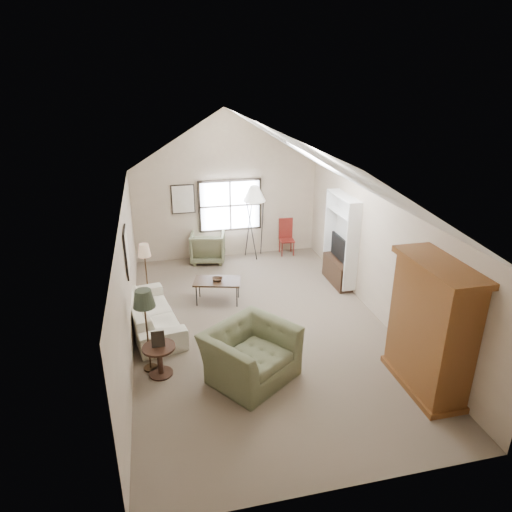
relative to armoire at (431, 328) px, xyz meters
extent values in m
cube|color=#6B5B4D|center=(-2.18, 2.40, -1.10)|extent=(5.00, 8.00, 0.01)
cube|color=#B9A68C|center=(-2.18, 6.40, 0.15)|extent=(5.00, 0.01, 2.50)
cube|color=#B9A68C|center=(-2.18, -1.60, 0.15)|extent=(5.00, 0.01, 2.50)
cube|color=#B9A68C|center=(-4.68, 2.40, 0.15)|extent=(0.01, 8.00, 2.50)
cube|color=#B9A68C|center=(0.32, 2.40, 0.15)|extent=(0.01, 8.00, 2.50)
cube|color=black|center=(-2.08, 6.36, 0.35)|extent=(1.72, 0.08, 1.42)
cube|color=black|center=(-4.65, 2.70, 0.65)|extent=(0.68, 0.04, 0.88)
cube|color=black|center=(-3.33, 6.37, 0.60)|extent=(0.62, 0.04, 0.78)
cube|color=brown|center=(0.00, 0.00, 0.00)|extent=(0.60, 1.50, 2.20)
cube|color=white|center=(0.16, 4.00, 0.05)|extent=(0.32, 1.30, 2.10)
cube|color=#382316|center=(0.14, 4.00, -0.80)|extent=(0.34, 1.18, 0.60)
cube|color=black|center=(0.14, 4.00, -0.18)|extent=(0.05, 0.90, 0.55)
imported|color=beige|center=(-4.31, 2.86, -0.77)|extent=(1.29, 2.37, 0.65)
imported|color=#6B6D4C|center=(-2.72, 0.86, -0.65)|extent=(1.83, 1.79, 0.90)
imported|color=#5D6144|center=(-2.76, 6.10, -0.68)|extent=(1.06, 1.08, 0.83)
cube|color=#3A2617|center=(-2.86, 3.67, -0.84)|extent=(1.14, 0.82, 0.53)
imported|color=#392417|center=(-2.86, 3.67, -0.54)|extent=(0.30, 0.30, 0.06)
cylinder|color=#371E16|center=(-4.21, 1.26, -0.82)|extent=(0.66, 0.66, 0.56)
cube|color=maroon|center=(-0.53, 6.10, -0.59)|extent=(0.42, 0.42, 1.01)
camera|label=1|loc=(-4.07, -5.43, 3.75)|focal=32.00mm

